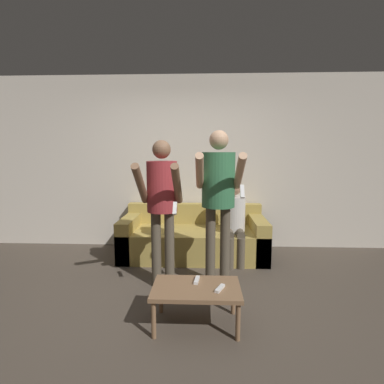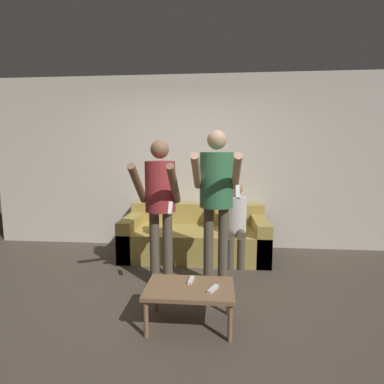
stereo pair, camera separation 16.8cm
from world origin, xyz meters
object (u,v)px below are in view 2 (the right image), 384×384
person_standing_right (216,190)px  person_seated (235,218)px  remote_near (213,289)px  remote_far (191,280)px  couch (195,239)px  coffee_table (190,291)px  person_standing_left (160,197)px

person_standing_right → person_seated: 1.00m
remote_near → remote_far: same height
person_standing_right → remote_near: (-0.01, -0.81, -0.74)m
person_seated → couch: bearing=159.6°
couch → coffee_table: bearing=-87.1°
coffee_table → remote_far: remote_far is taller
person_standing_right → couch: bearing=106.5°
person_standing_left → coffee_table: bearing=-62.0°
person_standing_right → person_seated: person_standing_right is taller
remote_near → person_standing_left: bearing=126.9°
coffee_table → couch: bearing=92.9°
remote_far → person_standing_right: bearing=71.6°
person_standing_right → remote_near: 1.10m
person_standing_left → remote_near: (0.60, -0.80, -0.66)m
couch → person_standing_left: 1.34m
couch → person_standing_left: person_standing_left is taller
person_standing_right → coffee_table: person_standing_right is taller
person_standing_left → person_seated: (0.88, 0.84, -0.41)m
couch → coffee_table: size_ratio=2.69×
couch → coffee_table: couch is taller
person_standing_left → coffee_table: (0.40, -0.75, -0.72)m
couch → remote_near: couch is taller
coffee_table → remote_near: bearing=-13.9°
person_seated → remote_near: person_seated is taller
person_standing_left → person_seated: person_standing_left is taller
couch → person_standing_left: (-0.31, -1.05, 0.78)m
person_standing_right → person_seated: (0.26, 0.83, -0.50)m
couch → person_seated: (0.57, -0.21, 0.36)m
person_standing_left → person_standing_right: (0.62, 0.00, 0.08)m
couch → person_seated: bearing=-20.4°
person_seated → remote_near: bearing=-99.5°
person_seated → coffee_table: person_seated is taller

